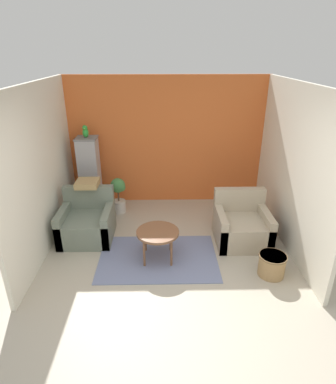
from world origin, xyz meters
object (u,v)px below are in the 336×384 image
object	(u,v)px
armchair_left	(87,223)
parrot	(85,132)
coffee_table	(158,234)
birdcage	(90,175)
potted_plant	(118,193)
armchair_right	(242,226)
wicker_basket	(272,264)

from	to	relation	value
armchair_left	parrot	bearing A→B (deg)	96.74
coffee_table	birdcage	distance (m)	2.23
parrot	potted_plant	bearing A→B (deg)	-18.63
birdcage	parrot	size ratio (longest dim) A/B	6.24
coffee_table	armchair_left	world-z (taller)	armchair_left
armchair_right	wicker_basket	world-z (taller)	armchair_right
armchair_left	parrot	world-z (taller)	parrot
coffee_table	potted_plant	distance (m)	1.76
armchair_left	birdcage	size ratio (longest dim) A/B	0.59
armchair_left	wicker_basket	xyz separation A→B (m)	(2.84, -1.07, -0.10)
armchair_right	potted_plant	xyz separation A→B (m)	(-2.18, 1.09, 0.13)
birdcage	potted_plant	world-z (taller)	birdcage
coffee_table	parrot	xyz separation A→B (m)	(-1.34, 1.76, 1.14)
birdcage	wicker_basket	xyz separation A→B (m)	(2.97, -2.19, -0.54)
potted_plant	wicker_basket	bearing A→B (deg)	-39.64
parrot	armchair_right	bearing A→B (deg)	-24.95
armchair_right	birdcage	xyz separation A→B (m)	(-2.74, 1.27, 0.44)
armchair_left	wicker_basket	distance (m)	3.03
coffee_table	armchair_right	world-z (taller)	armchair_right
armchair_left	birdcage	bearing A→B (deg)	96.75
coffee_table	potted_plant	world-z (taller)	potted_plant
potted_plant	birdcage	bearing A→B (deg)	161.56
armchair_left	birdcage	xyz separation A→B (m)	(-0.13, 1.12, 0.44)
armchair_right	wicker_basket	bearing A→B (deg)	-75.70
coffee_table	armchair_left	xyz separation A→B (m)	(-1.21, 0.64, -0.16)
coffee_table	wicker_basket	size ratio (longest dim) A/B	1.65
armchair_right	potted_plant	distance (m)	2.44
coffee_table	armchair_right	xyz separation A→B (m)	(1.39, 0.49, -0.16)
coffee_table	potted_plant	size ratio (longest dim) A/B	0.90
birdcage	potted_plant	xyz separation A→B (m)	(0.55, -0.18, -0.30)
armchair_right	potted_plant	bearing A→B (deg)	153.54
coffee_table	parrot	size ratio (longest dim) A/B	2.74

